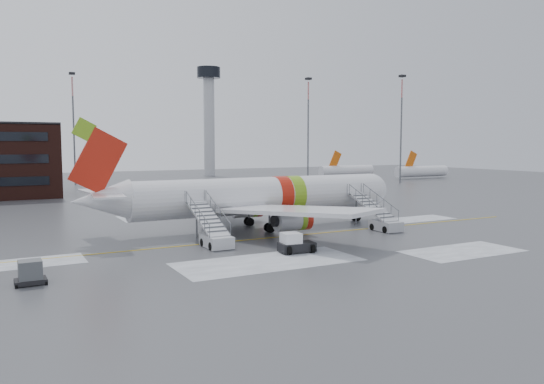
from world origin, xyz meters
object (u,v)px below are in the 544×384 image
pushback_tug (295,244)px  airliner (255,196)px  uld_container (30,273)px  airstair_fwd (381,220)px  airstair_aft (213,234)px

pushback_tug → airliner: bearing=78.9°
uld_container → airstair_fwd: bearing=11.0°
airliner → pushback_tug: bearing=-101.1°
airstair_fwd → uld_container: airstair_fwd is taller
uld_container → airliner: bearing=30.5°
airliner → airstair_fwd: 13.23m
airstair_aft → airstair_fwd: bearing=0.0°
airstair_fwd → airstair_aft: size_ratio=1.00×
airstair_aft → uld_container: size_ratio=4.04×
airstair_fwd → uld_container: (-33.34, -6.45, -0.35)m
airstair_fwd → pushback_tug: airstair_fwd is taller
airstair_fwd → pushback_tug: size_ratio=2.54×
airstair_aft → pushback_tug: 7.50m
airliner → airstair_aft: airliner is taller
airstair_aft → uld_container: airstair_aft is taller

